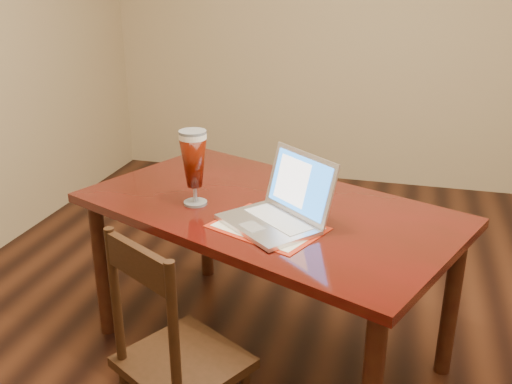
# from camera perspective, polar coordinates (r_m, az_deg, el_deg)

# --- Properties ---
(ground) EXTENTS (5.00, 5.00, 0.00)m
(ground) POSITION_cam_1_polar(r_m,az_deg,el_deg) (2.58, 9.27, -18.17)
(ground) COLOR black
(ground) RESTS_ON ground
(dining_table) EXTENTS (1.75, 1.39, 1.03)m
(dining_table) POSITION_cam_1_polar(r_m,az_deg,el_deg) (2.38, 0.88, -2.99)
(dining_table) COLOR #450B09
(dining_table) RESTS_ON ground
(dining_chair) EXTENTS (0.50, 0.50, 0.89)m
(dining_chair) POSITION_cam_1_polar(r_m,az_deg,el_deg) (2.01, -8.02, -16.23)
(dining_chair) COLOR black
(dining_chair) RESTS_ON ground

